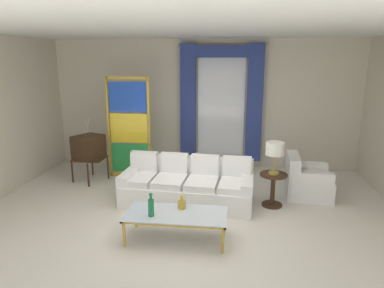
{
  "coord_description": "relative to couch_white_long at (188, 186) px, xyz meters",
  "views": [
    {
      "loc": [
        0.73,
        -5.14,
        2.57
      ],
      "look_at": [
        -0.03,
        0.9,
        1.05
      ],
      "focal_mm": 32.25,
      "sensor_mm": 36.0,
      "label": 1
    }
  ],
  "objects": [
    {
      "name": "coffee_table",
      "position": [
        0.02,
        -1.37,
        0.07
      ],
      "size": [
        1.45,
        0.67,
        0.41
      ],
      "color": "silver",
      "rests_on": "ground"
    },
    {
      "name": "round_side_table",
      "position": [
        1.52,
        0.01,
        0.05
      ],
      "size": [
        0.48,
        0.48,
        0.59
      ],
      "color": "#382314",
      "rests_on": "ground"
    },
    {
      "name": "bottle_crystal_tall",
      "position": [
        -0.31,
        -1.5,
        0.25
      ],
      "size": [
        0.08,
        0.08,
        0.35
      ],
      "color": "#196B3D",
      "rests_on": "coffee_table"
    },
    {
      "name": "bottle_blue_decanter",
      "position": [
        0.07,
        -1.2,
        0.18
      ],
      "size": [
        0.12,
        0.12,
        0.22
      ],
      "color": "gold",
      "rests_on": "coffee_table"
    },
    {
      "name": "peacock_figurine",
      "position": [
        -1.0,
        0.81,
        -0.09
      ],
      "size": [
        0.44,
        0.6,
        0.5
      ],
      "color": "beige",
      "rests_on": "ground"
    },
    {
      "name": "table_lamp_brass",
      "position": [
        1.52,
        0.01,
        0.72
      ],
      "size": [
        0.32,
        0.32,
        0.57
      ],
      "color": "#B29338",
      "rests_on": "round_side_table"
    },
    {
      "name": "ceiling_slab",
      "position": [
        0.08,
        0.08,
        2.71
      ],
      "size": [
        8.0,
        7.6,
        0.04
      ],
      "primitive_type": "cube",
      "color": "white"
    },
    {
      "name": "wall_rear",
      "position": [
        0.08,
        2.34,
        1.19
      ],
      "size": [
        8.0,
        0.12,
        3.0
      ],
      "primitive_type": "cube",
      "color": "beige",
      "rests_on": "ground"
    },
    {
      "name": "armchair_white",
      "position": [
        2.19,
        0.54,
        -0.02
      ],
      "size": [
        0.87,
        0.86,
        0.8
      ],
      "color": "white",
      "rests_on": "ground"
    },
    {
      "name": "curtained_window",
      "position": [
        0.49,
        2.17,
        1.44
      ],
      "size": [
        2.0,
        0.17,
        2.7
      ],
      "color": "white",
      "rests_on": "ground"
    },
    {
      "name": "stained_glass_divider",
      "position": [
        -1.45,
        1.21,
        0.75
      ],
      "size": [
        0.95,
        0.05,
        2.2
      ],
      "color": "gold",
      "rests_on": "ground"
    },
    {
      "name": "ground_plane",
      "position": [
        0.08,
        -0.72,
        -0.31
      ],
      "size": [
        16.0,
        16.0,
        0.0
      ],
      "primitive_type": "plane",
      "color": "silver"
    },
    {
      "name": "vintage_tv",
      "position": [
        -2.23,
        0.85,
        0.42
      ],
      "size": [
        0.7,
        0.74,
        1.35
      ],
      "color": "#382314",
      "rests_on": "ground"
    },
    {
      "name": "couch_white_long",
      "position": [
        0.0,
        0.0,
        0.0
      ],
      "size": [
        2.39,
        1.07,
        0.86
      ],
      "color": "white",
      "rests_on": "ground"
    }
  ]
}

